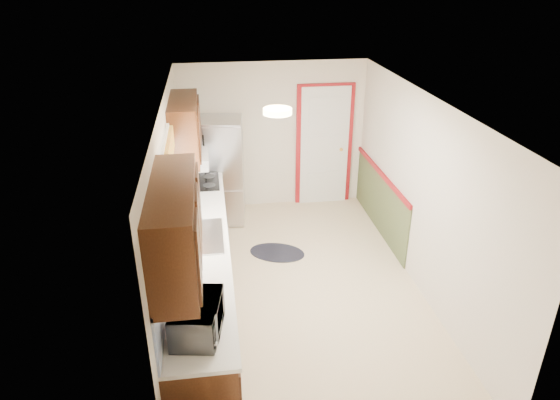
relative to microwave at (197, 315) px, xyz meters
name	(u,v)px	position (x,y,z in m)	size (l,w,h in m)	color
room_shell	(301,202)	(1.20, 1.84, 0.07)	(3.20, 5.20, 2.52)	beige
kitchen_run	(197,251)	(-0.04, 1.55, -0.32)	(0.63, 4.00, 2.20)	#3C1D0D
back_wall_trim	(336,157)	(2.19, 4.05, -0.24)	(1.12, 2.30, 2.08)	maroon
ceiling_fixture	(277,111)	(0.90, 1.64, 1.23)	(0.30, 0.30, 0.06)	#FFD88C
microwave	(197,315)	(0.00, 0.00, 0.00)	(0.56, 0.31, 0.38)	white
refrigerator	(221,171)	(0.32, 3.89, -0.30)	(0.76, 0.73, 1.66)	#B7B7BC
rug	(277,253)	(1.04, 2.70, -1.12)	(0.79, 0.51, 0.01)	black
cooktop	(200,182)	(0.01, 3.21, -0.18)	(0.54, 0.64, 0.02)	black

